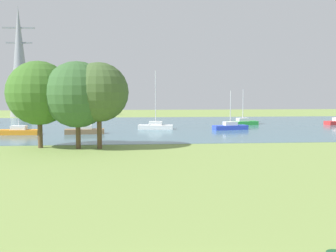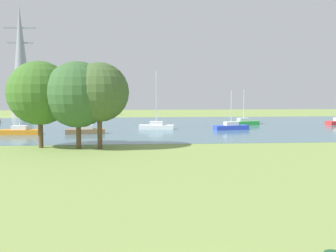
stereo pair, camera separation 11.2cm
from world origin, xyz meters
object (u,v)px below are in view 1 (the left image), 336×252
tree_east_far (77,95)px  tree_mid_shore (99,92)px  sailboat_blue (230,127)px  sailboat_white (156,126)px  electricity_pylon (20,62)px  sailboat_brown (85,130)px  tree_west_far (39,93)px  sailboat_green (243,122)px  sailboat_orange (19,131)px

tree_east_far → tree_mid_shore: size_ratio=1.01×
tree_east_far → sailboat_blue: bearing=41.3°
sailboat_white → tree_east_far: sailboat_white is taller
sailboat_white → electricity_pylon: size_ratio=0.36×
sailboat_brown → tree_west_far: size_ratio=0.67×
sailboat_brown → sailboat_white: 10.39m
sailboat_brown → tree_west_far: bearing=-102.5°
sailboat_blue → tree_west_far: bearing=-145.1°
sailboat_green → electricity_pylon: electricity_pylon is taller
tree_mid_shore → sailboat_blue: bearing=44.8°
tree_east_far → electricity_pylon: size_ratio=0.35×
tree_west_far → electricity_pylon: 48.16m
sailboat_white → sailboat_green: bearing=21.9°
sailboat_green → tree_west_far: 34.25m
sailboat_green → sailboat_white: 15.02m
electricity_pylon → sailboat_white: bearing=-47.4°
tree_west_far → tree_east_far: tree_west_far is taller
sailboat_white → tree_mid_shore: sailboat_white is taller
sailboat_brown → tree_mid_shore: size_ratio=0.68×
sailboat_orange → tree_mid_shore: (10.89, -12.35, 4.75)m
tree_mid_shore → electricity_pylon: 51.00m
tree_east_far → sailboat_white: bearing=65.2°
tree_west_far → electricity_pylon: electricity_pylon is taller
sailboat_green → sailboat_orange: 32.77m
sailboat_blue → tree_west_far: (-21.90, -15.28, 4.67)m
sailboat_green → sailboat_white: (-13.93, -5.61, 0.03)m
sailboat_brown → tree_east_far: tree_east_far is taller
sailboat_blue → tree_west_far: tree_west_far is taller
sailboat_white → electricity_pylon: 40.56m
sailboat_orange → tree_west_far: (5.31, -11.41, 4.66)m
sailboat_green → tree_west_far: bearing=-139.0°
sailboat_brown → sailboat_blue: 19.66m
tree_east_far → sailboat_orange: bearing=126.2°
sailboat_brown → tree_mid_shore: tree_mid_shore is taller
sailboat_white → sailboat_blue: bearing=-7.6°
sailboat_white → electricity_pylon: (-26.45, 28.77, 10.88)m
tree_west_far → tree_mid_shore: bearing=-9.5°
sailboat_white → tree_west_far: size_ratio=1.00×
sailboat_white → sailboat_brown: bearing=-151.1°
sailboat_brown → sailboat_green: size_ratio=0.98×
sailboat_orange → electricity_pylon: size_ratio=0.27×
tree_east_far → tree_mid_shore: 1.97m
sailboat_green → electricity_pylon: size_ratio=0.25×
sailboat_brown → sailboat_blue: (19.32, 3.66, -0.00)m
sailboat_green → tree_mid_shore: size_ratio=0.70×
sailboat_orange → sailboat_white: bearing=17.1°
sailboat_blue → sailboat_white: 10.32m
sailboat_orange → electricity_pylon: (-9.46, 34.01, 10.91)m
sailboat_green → sailboat_blue: size_ratio=1.04×
sailboat_white → tree_mid_shore: bearing=-109.1°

